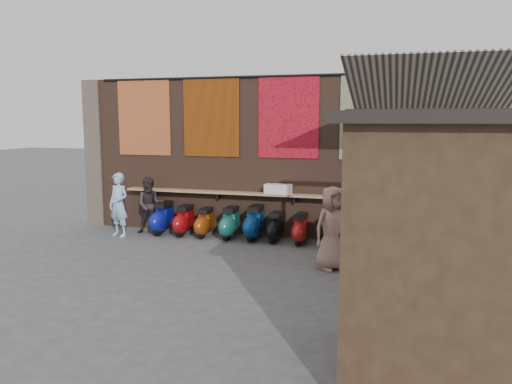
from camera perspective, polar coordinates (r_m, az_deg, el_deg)
ground at (r=10.36m, az=-1.09°, el=-8.19°), size 70.00×70.00×0.00m
brick_wall at (r=12.57m, az=2.54°, el=4.00°), size 10.00×0.40×4.00m
pier_left at (r=14.69m, az=-17.64°, el=4.24°), size 0.50×0.50×4.00m
pier_right at (r=12.43m, az=26.57°, el=3.09°), size 0.50×0.50×4.00m
eating_counter at (r=12.32m, az=2.11°, el=-0.30°), size 8.00×0.32×0.05m
shelf_box at (r=12.24m, az=2.54°, el=0.33°), size 0.65×0.30×0.24m
tapestry_redgold at (r=13.64m, az=-12.69°, el=8.35°), size 1.50×0.02×2.00m
tapestry_sun at (r=12.84m, az=-5.15°, el=8.53°), size 1.50×0.02×2.00m
tapestry_orange at (r=12.26m, az=3.70°, el=8.56°), size 1.50×0.02×2.00m
tapestry_multi at (r=11.99m, az=13.18°, el=8.37°), size 1.50×0.02×2.00m
hang_rail at (r=12.36m, az=2.34°, el=13.12°), size 9.50×0.06×0.06m
scooter_stool_0 at (r=13.15m, az=-10.61°, el=-2.94°), size 0.39×0.86×0.82m
scooter_stool_1 at (r=12.90m, az=-8.21°, el=-3.24°), size 0.36×0.80×0.76m
scooter_stool_2 at (r=12.67m, az=-5.87°, el=-3.51°), size 0.34×0.75×0.72m
scooter_stool_3 at (r=12.43m, az=-2.99°, el=-3.56°), size 0.37×0.82×0.78m
scooter_stool_4 at (r=12.27m, az=-0.17°, el=-3.57°), size 0.39×0.88×0.83m
scooter_stool_5 at (r=12.12m, az=2.20°, el=-4.04°), size 0.33×0.74×0.71m
scooter_stool_6 at (r=11.94m, az=5.13°, el=-4.21°), size 0.34×0.76×0.72m
scooter_stool_7 at (r=11.89m, az=8.38°, el=-4.32°), size 0.34×0.76×0.72m
scooter_stool_8 at (r=11.81m, az=10.97°, el=-4.31°), size 0.37×0.83×0.79m
scooter_stool_9 at (r=11.73m, az=14.18°, el=-4.50°), size 0.37×0.83×0.79m
diner_left at (r=13.04m, az=-15.42°, el=-1.41°), size 0.68×0.54×1.62m
diner_right at (r=13.23m, az=-11.98°, el=-1.49°), size 0.88×0.81×1.47m
shopper_navy at (r=10.15m, az=11.23°, el=-4.13°), size 0.99×0.72×1.57m
shopper_grey at (r=9.61m, az=25.61°, el=-5.20°), size 1.22×1.15×1.66m
shopper_tan at (r=9.89m, az=8.73°, el=-4.12°), size 0.96×0.93×1.66m
market_stall at (r=6.04m, az=23.44°, el=-6.65°), size 2.68×2.01×2.90m
stall_roof at (r=5.86m, az=24.30°, el=7.79°), size 3.00×2.31×0.12m
stall_sign at (r=6.93m, az=22.69°, el=0.73°), size 1.20×0.04×0.50m
stall_shelf at (r=7.13m, az=22.22°, el=-7.61°), size 2.22×0.10×0.06m
awning_canvas at (r=10.42m, az=19.53°, el=11.19°), size 3.20×3.28×0.97m
awning_ledger at (r=12.03m, az=19.19°, el=12.66°), size 3.30×0.08×0.12m
awning_header at (r=8.91m, az=19.93°, el=8.72°), size 3.00×0.08×0.08m
awning_post_left at (r=9.03m, az=10.56°, el=-0.69°), size 0.09×0.09×3.10m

